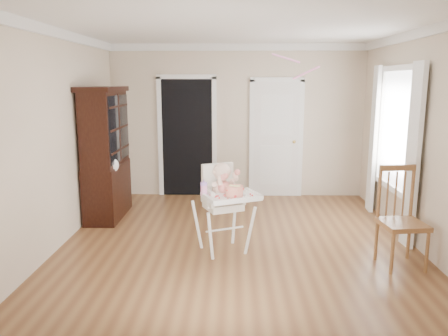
{
  "coord_description": "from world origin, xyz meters",
  "views": [
    {
      "loc": [
        -0.05,
        -5.32,
        2.06
      ],
      "look_at": [
        -0.17,
        -0.32,
        1.07
      ],
      "focal_mm": 35.0,
      "sensor_mm": 36.0,
      "label": 1
    }
  ],
  "objects_px": {
    "high_chair": "(223,198)",
    "china_cabinet": "(106,153)",
    "cake": "(234,191)",
    "sippy_cup": "(204,188)",
    "dining_chair": "(401,220)"
  },
  "relations": [
    {
      "from": "sippy_cup",
      "to": "dining_chair",
      "type": "distance_m",
      "value": 2.26
    },
    {
      "from": "dining_chair",
      "to": "china_cabinet",
      "type": "bearing_deg",
      "value": 149.01
    },
    {
      "from": "high_chair",
      "to": "cake",
      "type": "bearing_deg",
      "value": -82.69
    },
    {
      "from": "sippy_cup",
      "to": "china_cabinet",
      "type": "bearing_deg",
      "value": 135.66
    },
    {
      "from": "sippy_cup",
      "to": "china_cabinet",
      "type": "height_order",
      "value": "china_cabinet"
    },
    {
      "from": "china_cabinet",
      "to": "high_chair",
      "type": "bearing_deg",
      "value": -37.01
    },
    {
      "from": "sippy_cup",
      "to": "cake",
      "type": "bearing_deg",
      "value": -4.69
    },
    {
      "from": "high_chair",
      "to": "china_cabinet",
      "type": "xyz_separation_m",
      "value": [
        -1.81,
        1.36,
        0.32
      ]
    },
    {
      "from": "cake",
      "to": "china_cabinet",
      "type": "bearing_deg",
      "value": 140.85
    },
    {
      "from": "high_chair",
      "to": "dining_chair",
      "type": "xyz_separation_m",
      "value": [
        2.01,
        -0.36,
        -0.15
      ]
    },
    {
      "from": "cake",
      "to": "china_cabinet",
      "type": "distance_m",
      "value": 2.51
    },
    {
      "from": "high_chair",
      "to": "china_cabinet",
      "type": "bearing_deg",
      "value": 118.79
    },
    {
      "from": "sippy_cup",
      "to": "dining_chair",
      "type": "relative_size",
      "value": 0.17
    },
    {
      "from": "cake",
      "to": "dining_chair",
      "type": "distance_m",
      "value": 1.9
    },
    {
      "from": "china_cabinet",
      "to": "dining_chair",
      "type": "xyz_separation_m",
      "value": [
        3.81,
        -1.72,
        -0.47
      ]
    }
  ]
}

